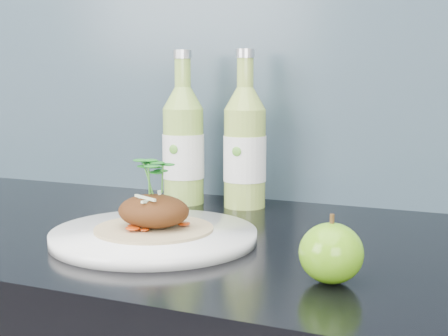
{
  "coord_description": "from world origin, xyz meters",
  "views": [
    {
      "loc": [
        0.39,
        0.89,
        1.12
      ],
      "look_at": [
        0.04,
        1.68,
        1.0
      ],
      "focal_mm": 50.0,
      "sensor_mm": 36.0,
      "label": 1
    }
  ],
  "objects": [
    {
      "name": "pork_taco",
      "position": [
        -0.04,
        1.62,
        0.95
      ],
      "size": [
        0.17,
        0.17,
        0.1
      ],
      "color": "#A1875C",
      "rests_on": "dinner_plate"
    },
    {
      "name": "cider_bottle_left",
      "position": [
        -0.13,
        1.88,
        1.0
      ],
      "size": [
        0.08,
        0.08,
        0.28
      ],
      "rotation": [
        0.0,
        0.0,
        -0.07
      ],
      "color": "#93BA4D",
      "rests_on": "kitchen_counter"
    },
    {
      "name": "subway_backsplash",
      "position": [
        0.0,
        1.99,
        1.25
      ],
      "size": [
        4.0,
        0.02,
        0.7
      ],
      "primitive_type": "cube",
      "color": "#65889F",
      "rests_on": "kitchen_counter"
    },
    {
      "name": "green_apple",
      "position": [
        0.23,
        1.54,
        0.93
      ],
      "size": [
        0.08,
        0.08,
        0.08
      ],
      "rotation": [
        0.0,
        0.0,
        0.12
      ],
      "color": "#3B8A0F",
      "rests_on": "kitchen_counter"
    },
    {
      "name": "dinner_plate",
      "position": [
        -0.04,
        1.62,
        0.91
      ],
      "size": [
        0.37,
        0.37,
        0.02
      ],
      "color": "white",
      "rests_on": "kitchen_counter"
    },
    {
      "name": "cider_bottle_right",
      "position": [
        -0.02,
        1.9,
        1.0
      ],
      "size": [
        0.1,
        0.1,
        0.28
      ],
      "rotation": [
        0.0,
        0.0,
        0.4
      ],
      "color": "#9BB94D",
      "rests_on": "kitchen_counter"
    }
  ]
}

